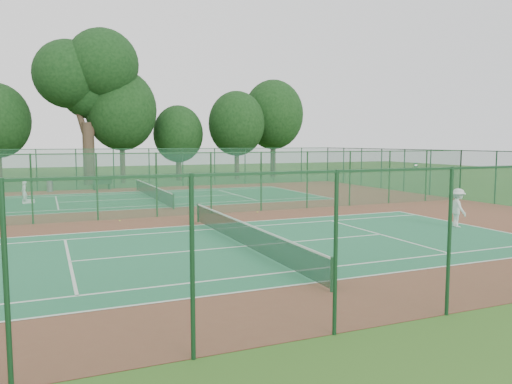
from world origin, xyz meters
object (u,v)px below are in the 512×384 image
at_px(big_tree, 87,74).
at_px(bench, 102,184).
at_px(trash_bin, 50,186).
at_px(player_near, 458,208).
at_px(player_far, 24,192).
at_px(kit_bag, 29,201).

bearing_deg(big_tree, bench, -85.54).
xyz_separation_m(trash_bin, big_tree, (3.67, 5.94, 9.89)).
distance_m(bench, big_tree, 11.39).
distance_m(player_near, player_far, 26.44).
bearing_deg(trash_bin, player_far, -101.68).
height_order(bench, big_tree, big_tree).
distance_m(player_far, bench, 9.87).
xyz_separation_m(player_far, bench, (5.74, 8.03, -0.25)).
distance_m(player_far, kit_bag, 0.69).
xyz_separation_m(player_near, player_far, (-19.33, 18.03, -0.17)).
bearing_deg(trash_bin, bench, 2.39).
bearing_deg(bench, kit_bag, -140.20).
xyz_separation_m(trash_bin, bench, (4.11, 0.17, 0.08)).
relative_size(trash_bin, bench, 0.52).
height_order(player_far, big_tree, big_tree).
distance_m(bench, kit_bag, 9.62).
height_order(kit_bag, big_tree, big_tree).
relative_size(player_far, trash_bin, 1.73).
bearing_deg(bench, player_far, -140.87).
height_order(player_near, player_far, player_near).
height_order(player_near, bench, player_near).
xyz_separation_m(player_near, big_tree, (-14.04, 31.83, 9.39)).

